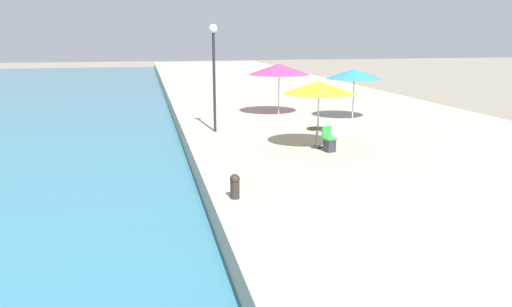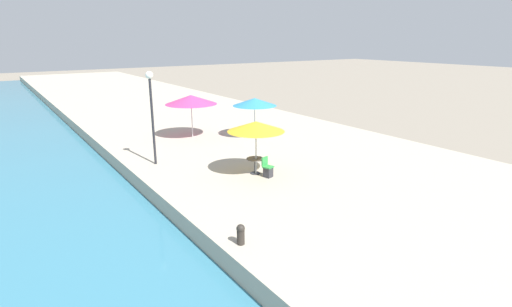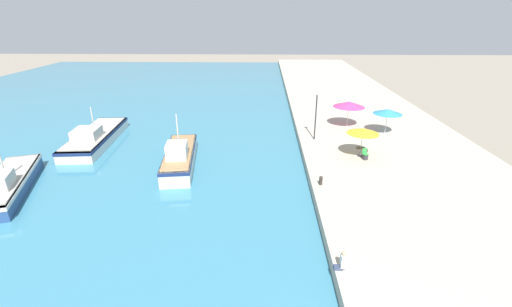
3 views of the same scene
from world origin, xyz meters
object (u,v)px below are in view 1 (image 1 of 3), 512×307
(cafe_umbrella_striped, at_px, (279,69))
(cafe_chair_left, at_px, (329,143))
(lamppost, at_px, (214,60))
(mooring_bollard, at_px, (235,186))
(cafe_table, at_px, (317,134))
(cafe_umbrella_pink, at_px, (319,88))
(cafe_umbrella_white, at_px, (354,74))

(cafe_umbrella_striped, xyz_separation_m, cafe_chair_left, (-0.47, -8.79, -2.06))
(cafe_umbrella_striped, relative_size, lamppost, 0.70)
(mooring_bollard, relative_size, lamppost, 0.14)
(cafe_table, distance_m, lamppost, 5.79)
(cafe_umbrella_pink, bearing_deg, mooring_bollard, -128.26)
(cafe_umbrella_striped, height_order, cafe_chair_left, cafe_umbrella_striped)
(lamppost, bearing_deg, cafe_table, -50.82)
(cafe_umbrella_white, distance_m, cafe_chair_left, 7.79)
(cafe_table, bearing_deg, lamppost, 129.18)
(cafe_table, height_order, lamppost, lamppost)
(cafe_chair_left, xyz_separation_m, lamppost, (-3.50, 4.71, 2.77))
(cafe_table, xyz_separation_m, mooring_bollard, (-4.05, -5.20, -0.18))
(mooring_bollard, bearing_deg, cafe_umbrella_white, 54.25)
(cafe_umbrella_striped, xyz_separation_m, lamppost, (-3.97, -4.08, 0.71))
(cafe_umbrella_white, bearing_deg, cafe_umbrella_pink, -123.47)
(mooring_bollard, distance_m, lamppost, 9.66)
(cafe_chair_left, bearing_deg, cafe_umbrella_white, -136.85)
(cafe_umbrella_white, distance_m, cafe_table, 7.28)
(cafe_umbrella_striped, bearing_deg, cafe_umbrella_pink, -94.93)
(cafe_umbrella_striped, bearing_deg, mooring_bollard, -109.57)
(cafe_umbrella_pink, bearing_deg, cafe_chair_left, -67.94)
(cafe_umbrella_pink, height_order, lamppost, lamppost)
(cafe_table, height_order, mooring_bollard, cafe_table)
(cafe_table, bearing_deg, cafe_umbrella_white, 56.22)
(cafe_umbrella_pink, height_order, mooring_bollard, cafe_umbrella_pink)
(cafe_umbrella_striped, xyz_separation_m, mooring_bollard, (-4.73, -13.30, -2.04))
(cafe_umbrella_white, xyz_separation_m, lamppost, (-7.21, -1.85, 0.85))
(cafe_table, relative_size, cafe_chair_left, 0.88)
(cafe_table, distance_m, cafe_chair_left, 0.75)
(cafe_umbrella_striped, xyz_separation_m, cafe_table, (-0.69, -8.10, -1.85))
(cafe_umbrella_white, distance_m, cafe_umbrella_striped, 3.94)
(cafe_umbrella_pink, height_order, cafe_umbrella_striped, cafe_umbrella_striped)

